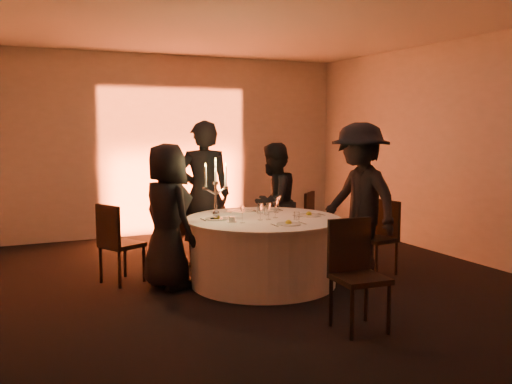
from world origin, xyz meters
name	(u,v)px	position (x,y,z in m)	size (l,w,h in m)	color
floor	(263,283)	(0.00, 0.00, 0.00)	(7.00, 7.00, 0.00)	black
ceiling	(264,19)	(0.00, 0.00, 3.00)	(7.00, 7.00, 0.00)	silver
wall_back	(174,145)	(0.00, 3.50, 1.50)	(7.00, 7.00, 0.00)	#B0ACA4
wall_right	(462,150)	(3.00, 0.00, 1.50)	(7.00, 7.00, 0.00)	#B0ACA4
uplighter_fixture	(181,232)	(0.00, 3.20, 0.05)	(0.25, 0.12, 0.10)	black
banquet_table	(263,251)	(0.00, 0.00, 0.38)	(1.80, 1.80, 0.77)	black
chair_left	(116,239)	(-1.55, 0.69, 0.53)	(0.55, 0.55, 0.94)	black
chair_back_left	(192,224)	(-0.37, 1.47, 0.50)	(0.47, 0.47, 0.89)	black
chair_back_right	(302,218)	(1.23, 1.25, 0.49)	(0.55, 0.55, 0.88)	black
chair_right	(381,233)	(1.52, -0.21, 0.51)	(0.45, 0.45, 0.91)	black
chair_front	(355,267)	(0.12, -1.67, 0.56)	(0.46, 0.46, 0.99)	black
guest_left	(167,216)	(-1.05, 0.31, 0.82)	(0.80, 0.52, 1.64)	black
guest_back_left	(204,194)	(-0.35, 1.06, 0.95)	(0.69, 0.45, 1.89)	black
guest_back_right	(273,203)	(0.59, 0.92, 0.80)	(0.78, 0.61, 1.60)	black
guest_right	(359,199)	(1.24, -0.13, 0.93)	(1.21, 0.69, 1.87)	black
plate_left	(217,218)	(-0.52, 0.13, 0.79)	(0.36, 0.27, 0.08)	white
plate_back_left	(241,211)	(-0.03, 0.58, 0.78)	(0.36, 0.29, 0.01)	white
plate_back_right	(267,210)	(0.28, 0.46, 0.78)	(0.35, 0.25, 0.01)	white
plate_right	(309,214)	(0.55, -0.09, 0.79)	(0.36, 0.29, 0.08)	white
plate_front	(289,223)	(0.05, -0.52, 0.79)	(0.36, 0.26, 0.08)	white
coffee_cup	(232,220)	(-0.44, -0.12, 0.80)	(0.11, 0.11, 0.07)	white
candelabra	(216,198)	(-0.55, 0.08, 1.02)	(0.30, 0.14, 0.71)	silver
wine_glass_a	(278,200)	(0.40, 0.39, 0.91)	(0.07, 0.07, 0.19)	white
wine_glass_b	(268,208)	(0.00, -0.13, 0.91)	(0.07, 0.07, 0.19)	white
wine_glass_c	(242,211)	(-0.36, -0.22, 0.91)	(0.07, 0.07, 0.19)	white
wine_glass_d	(276,202)	(0.31, 0.28, 0.91)	(0.07, 0.07, 0.19)	white
wine_glass_e	(260,208)	(-0.10, -0.13, 0.91)	(0.07, 0.07, 0.19)	white
wine_glass_f	(275,206)	(0.13, -0.06, 0.91)	(0.07, 0.07, 0.19)	white
tumbler_a	(267,211)	(0.13, 0.19, 0.82)	(0.07, 0.07, 0.09)	white
tumbler_b	(260,210)	(0.10, 0.29, 0.82)	(0.07, 0.07, 0.09)	white
tumbler_c	(297,216)	(0.28, -0.28, 0.82)	(0.07, 0.07, 0.09)	white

